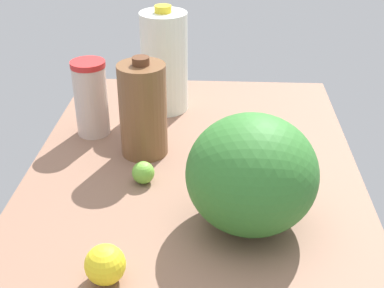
{
  "coord_description": "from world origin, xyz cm",
  "views": [
    {
      "loc": [
        -98.74,
        -5.48,
        67.52
      ],
      "look_at": [
        0.0,
        0.0,
        13.0
      ],
      "focal_mm": 50.0,
      "sensor_mm": 36.0,
      "label": 1
    }
  ],
  "objects": [
    {
      "name": "tumbler_cup",
      "position": [
        22.87,
        26.75,
        12.8
      ],
      "size": [
        8.63,
        8.63,
        19.51
      ],
      "color": "beige",
      "rests_on": "countertop"
    },
    {
      "name": "watermelon",
      "position": [
        -13.62,
        -11.94,
        14.43
      ],
      "size": [
        24.92,
        24.92,
        22.85
      ],
      "primitive_type": "ellipsoid",
      "color": "#33762E",
      "rests_on": "countertop"
    },
    {
      "name": "lemon_loose",
      "position": [
        -30.97,
        12.89,
        6.52
      ],
      "size": [
        7.03,
        7.03,
        7.03
      ],
      "primitive_type": "sphere",
      "color": "yellow",
      "rests_on": "countertop"
    },
    {
      "name": "milk_jug",
      "position": [
        38.94,
        9.72,
        16.83
      ],
      "size": [
        12.73,
        12.73,
        29.23
      ],
      "color": "white",
      "rests_on": "countertop"
    },
    {
      "name": "lime_near_front",
      "position": [
        -0.08,
        10.72,
        5.5
      ],
      "size": [
        5.0,
        5.0,
        5.0
      ],
      "primitive_type": "sphere",
      "color": "#6FB53C",
      "rests_on": "countertop"
    },
    {
      "name": "chocolate_milk_jug",
      "position": [
        13.54,
        12.21,
        14.32
      ],
      "size": [
        11.2,
        11.2,
        24.21
      ],
      "color": "brown",
      "rests_on": "countertop"
    },
    {
      "name": "countertop",
      "position": [
        0.0,
        0.0,
        1.5
      ],
      "size": [
        120.0,
        76.0,
        3.0
      ],
      "primitive_type": "cube",
      "color": "#88614D",
      "rests_on": "ground"
    }
  ]
}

